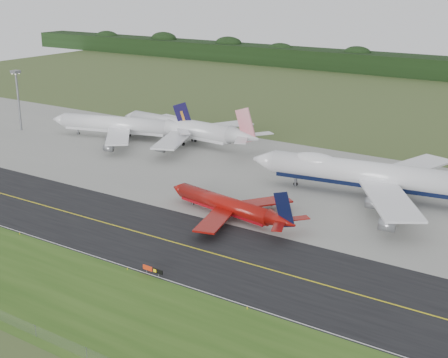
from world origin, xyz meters
The scene contains 16 objects.
ground centered at (0.00, 0.00, 0.00)m, with size 600.00×600.00×0.00m, color #435326.
grass_verge centered at (0.00, -35.00, 0.01)m, with size 400.00×30.00×0.01m, color #2B4E17.
taxiway centered at (0.00, -4.00, 0.01)m, with size 400.00×32.00×0.02m, color black.
apron centered at (0.00, 51.00, 0.01)m, with size 400.00×78.00×0.01m, color gray.
taxiway_centreline centered at (0.00, -4.00, 0.03)m, with size 400.00×0.40×0.00m, color yellow.
taxiway_edge_line centered at (0.00, -19.50, 0.03)m, with size 400.00×0.25×0.00m, color silver.
perimeter_fence centered at (0.00, -48.00, 1.10)m, with size 320.00×0.10×320.00m.
jet_ba_747 centered at (28.95, 50.70, 6.41)m, with size 74.92×61.52×18.85m.
jet_red_737 centered at (3.73, 16.04, 3.09)m, with size 41.35×33.31×11.19m.
jet_navy_gold centered at (-73.45, 61.73, 5.04)m, with size 58.71×50.08×15.35m.
jet_star_tail centered at (-49.18, 69.13, 5.53)m, with size 62.82×52.53×16.57m.
floodlight_mast centered at (-116.62, 49.49, 16.24)m, with size 2.92×2.92×23.57m.
taxiway_sign centered at (7.86, -19.43, 1.21)m, with size 5.17×0.30×1.72m.
edge_marker_left centered at (-31.91, -20.50, 0.25)m, with size 0.16×0.16×0.50m, color yellow.
edge_marker_center centered at (1.92, -20.50, 0.25)m, with size 0.16×0.16×0.50m, color yellow.
edge_marker_right centered at (31.10, -20.50, 0.25)m, with size 0.16×0.16×0.50m, color yellow.
Camera 1 is at (83.30, -107.26, 58.17)m, focal length 50.00 mm.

